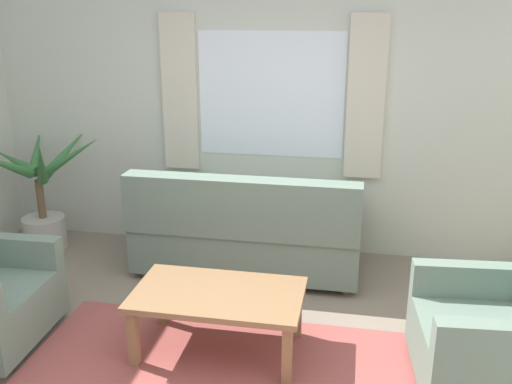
# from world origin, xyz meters

# --- Properties ---
(wall_back) EXTENTS (5.32, 0.12, 2.60)m
(wall_back) POSITION_xyz_m (0.00, 2.26, 1.30)
(wall_back) COLOR beige
(wall_back) RESTS_ON ground_plane
(window_with_curtains) EXTENTS (1.98, 0.07, 1.40)m
(window_with_curtains) POSITION_xyz_m (0.00, 2.18, 1.45)
(window_with_curtains) COLOR white
(couch) EXTENTS (1.90, 0.82, 0.92)m
(couch) POSITION_xyz_m (-0.10, 1.61, 0.37)
(couch) COLOR slate
(couch) RESTS_ON ground_plane
(armchair_right) EXTENTS (0.88, 0.90, 0.88)m
(armchair_right) POSITION_xyz_m (1.67, 0.36, 0.35)
(armchair_right) COLOR slate
(armchair_right) RESTS_ON ground_plane
(coffee_table) EXTENTS (1.10, 0.64, 0.44)m
(coffee_table) POSITION_xyz_m (-0.04, 0.41, 0.38)
(coffee_table) COLOR olive
(coffee_table) RESTS_ON ground_plane
(potted_plant) EXTENTS (1.13, 1.13, 1.18)m
(potted_plant) POSITION_xyz_m (-2.07, 1.76, 0.48)
(potted_plant) COLOR #B7B2A8
(potted_plant) RESTS_ON ground_plane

